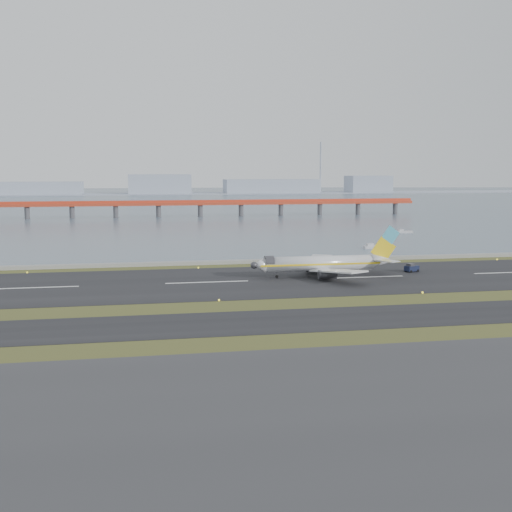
{
  "coord_description": "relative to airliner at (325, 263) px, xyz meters",
  "views": [
    {
      "loc": [
        -16.29,
        -121.77,
        26.93
      ],
      "look_at": [
        10.49,
        22.0,
        7.27
      ],
      "focal_mm": 45.0,
      "sensor_mm": 36.0,
      "label": 1
    }
  ],
  "objects": [
    {
      "name": "bay_water",
      "position": [
        -30.32,
        427.12,
        -3.46
      ],
      "size": [
        1400.0,
        800.0,
        1.3
      ],
      "primitive_type": "cube",
      "color": "#4C5A6D",
      "rests_on": "ground"
    },
    {
      "name": "runway_strip",
      "position": [
        -30.32,
        -2.88,
        -3.41
      ],
      "size": [
        1000.0,
        45.0,
        0.1
      ],
      "primitive_type": "cube",
      "color": "black",
      "rests_on": "ground"
    },
    {
      "name": "apron_strip",
      "position": [
        -30.32,
        -87.88,
        -3.41
      ],
      "size": [
        1000.0,
        50.0,
        0.1
      ],
      "primitive_type": "cube",
      "color": "#323134",
      "rests_on": "ground"
    },
    {
      "name": "seawall",
      "position": [
        -30.32,
        27.12,
        -2.96
      ],
      "size": [
        1000.0,
        2.5,
        1.0
      ],
      "primitive_type": "cube",
      "color": "gray",
      "rests_on": "ground"
    },
    {
      "name": "workboat_near",
      "position": [
        33.65,
        53.85,
        -2.86
      ],
      "size": [
        7.8,
        2.5,
        1.89
      ],
      "rotation": [
        0.0,
        0.0,
        0.01
      ],
      "color": "silver",
      "rests_on": "ground"
    },
    {
      "name": "taxiway_strip",
      "position": [
        -30.32,
        -44.88,
        -3.41
      ],
      "size": [
        1000.0,
        18.0,
        0.1
      ],
      "primitive_type": "cube",
      "color": "black",
      "rests_on": "ground"
    },
    {
      "name": "red_pier",
      "position": [
        -10.32,
        217.12,
        3.82
      ],
      "size": [
        260.0,
        5.0,
        10.2
      ],
      "color": "#BF3A20",
      "rests_on": "ground"
    },
    {
      "name": "airliner",
      "position": [
        0.0,
        0.0,
        0.0
      ],
      "size": [
        38.52,
        32.89,
        12.8
      ],
      "color": "silver",
      "rests_on": "ground"
    },
    {
      "name": "workboat_far",
      "position": [
        66.39,
        103.8,
        -2.93
      ],
      "size": [
        7.04,
        2.65,
        1.68
      ],
      "rotation": [
        0.0,
        0.0,
        -0.07
      ],
      "color": "silver",
      "rests_on": "ground"
    },
    {
      "name": "far_shoreline",
      "position": [
        -16.7,
        587.12,
        2.61
      ],
      "size": [
        1400.0,
        80.0,
        60.5
      ],
      "color": "#9AA4B6",
      "rests_on": "ground"
    },
    {
      "name": "pushback_tug",
      "position": [
        24.75,
        2.94,
        -2.32
      ],
      "size": [
        4.15,
        3.25,
        2.34
      ],
      "rotation": [
        0.0,
        0.0,
        0.38
      ],
      "color": "#121832",
      "rests_on": "ground"
    },
    {
      "name": "ground",
      "position": [
        -30.32,
        -32.88,
        -3.46
      ],
      "size": [
        1000.0,
        1000.0,
        0.0
      ],
      "primitive_type": "plane",
      "color": "#354A1A",
      "rests_on": "ground"
    }
  ]
}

